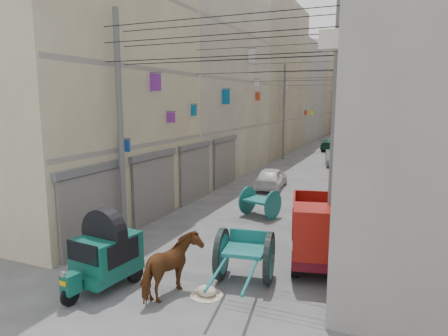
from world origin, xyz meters
The scene contains 17 objects.
building_row_left centered at (-8.00, 34.13, 6.46)m, with size 8.00×62.00×14.00m.
building_row_right centered at (8.00, 34.13, 6.46)m, with size 8.00×62.00×14.00m.
end_cap_building centered at (0.00, 66.00, 6.50)m, with size 22.00×10.00×13.00m, color tan.
shutters_left centered at (-3.92, 10.38, 1.49)m, with size 0.18×14.40×2.88m.
signboards centered at (-0.01, 21.66, 3.43)m, with size 8.22×40.52×5.67m.
ac_units centered at (3.65, 7.67, 7.43)m, with size 0.70×6.55×3.35m.
utility_poles centered at (0.00, 17.00, 4.00)m, with size 7.40×22.20×8.00m.
overhead_cables centered at (0.00, 14.40, 6.77)m, with size 7.40×22.52×1.12m.
auto_rickshaw centered at (-1.77, 2.77, 0.97)m, with size 1.51×2.39×1.64m.
tonga_cart centered at (1.54, 4.55, 0.75)m, with size 1.70×3.34×1.44m.
mini_truck centered at (3.29, 6.29, 0.99)m, with size 2.40×3.96×2.07m.
second_cart centered at (-0.02, 10.68, 0.66)m, with size 1.69×1.59×1.23m.
feed_sack centered at (0.94, 3.34, 0.13)m, with size 0.53×0.42×0.26m, color #BFB39E.
horse centered at (0.13, 3.00, 0.78)m, with size 0.84×1.84×1.56m, color brown.
distant_car_white centered at (-1.20, 16.37, 0.60)m, with size 1.42×3.54×1.20m, color silver.
distant_car_grey centered at (0.91, 26.25, 0.57)m, with size 1.21×3.47×1.14m, color slate.
distant_car_green centered at (-0.57, 35.99, 0.63)m, with size 1.76×4.33×1.26m, color #1B5133.
Camera 1 is at (5.12, -5.28, 4.95)m, focal length 32.00 mm.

